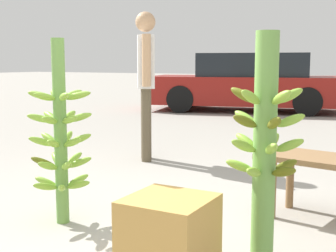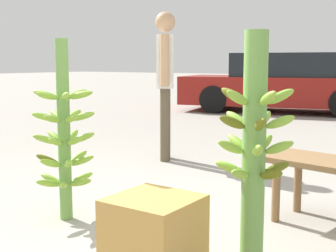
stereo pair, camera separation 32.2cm
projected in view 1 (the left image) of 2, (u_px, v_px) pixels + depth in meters
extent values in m
plane|color=#9E998E|center=(129.00, 245.00, 2.94)|extent=(80.00, 80.00, 0.00)
cylinder|color=#6B9E47|center=(60.00, 132.00, 3.28)|extent=(0.09, 0.09, 1.31)
ellipsoid|color=#84B238|center=(64.00, 97.00, 3.13)|extent=(0.18, 0.15, 0.09)
ellipsoid|color=#84B238|center=(78.00, 96.00, 3.23)|extent=(0.19, 0.12, 0.09)
ellipsoid|color=#84B238|center=(73.00, 94.00, 3.35)|extent=(0.06, 0.20, 0.09)
ellipsoid|color=#84B238|center=(55.00, 94.00, 3.36)|extent=(0.18, 0.15, 0.09)
ellipsoid|color=#84B238|center=(41.00, 95.00, 3.25)|extent=(0.19, 0.12, 0.09)
ellipsoid|color=#84B238|center=(45.00, 97.00, 3.13)|extent=(0.06, 0.20, 0.09)
ellipsoid|color=#84B238|center=(50.00, 120.00, 3.14)|extent=(0.09, 0.20, 0.09)
ellipsoid|color=#84B238|center=(70.00, 120.00, 3.17)|extent=(0.20, 0.10, 0.09)
ellipsoid|color=#84B238|center=(79.00, 117.00, 3.29)|extent=(0.17, 0.16, 0.09)
ellipsoid|color=#84B238|center=(69.00, 116.00, 3.39)|extent=(0.09, 0.20, 0.09)
ellipsoid|color=#84B238|center=(51.00, 116.00, 3.36)|extent=(0.20, 0.10, 0.09)
ellipsoid|color=#84B238|center=(41.00, 118.00, 3.23)|extent=(0.17, 0.16, 0.09)
ellipsoid|color=#84B238|center=(49.00, 139.00, 3.37)|extent=(0.20, 0.08, 0.10)
ellipsoid|color=#84B238|center=(42.00, 142.00, 3.24)|extent=(0.16, 0.18, 0.10)
ellipsoid|color=#84B238|center=(53.00, 144.00, 3.16)|extent=(0.11, 0.20, 0.10)
ellipsoid|color=#84B238|center=(72.00, 142.00, 3.20)|extent=(0.20, 0.08, 0.10)
ellipsoid|color=#84B238|center=(79.00, 139.00, 3.33)|extent=(0.16, 0.18, 0.10)
ellipsoid|color=#84B238|center=(67.00, 138.00, 3.41)|extent=(0.11, 0.20, 0.10)
ellipsoid|color=#84B238|center=(74.00, 159.00, 3.41)|extent=(0.05, 0.19, 0.11)
ellipsoid|color=#84B238|center=(56.00, 159.00, 3.42)|extent=(0.19, 0.14, 0.11)
ellipsoid|color=#5D6216|center=(43.00, 162.00, 3.31)|extent=(0.19, 0.13, 0.11)
ellipsoid|color=#84B238|center=(48.00, 166.00, 3.20)|extent=(0.05, 0.19, 0.11)
ellipsoid|color=#84B238|center=(67.00, 166.00, 3.20)|extent=(0.19, 0.14, 0.11)
ellipsoid|color=#84B238|center=(79.00, 162.00, 3.30)|extent=(0.19, 0.13, 0.11)
ellipsoid|color=#84B238|center=(62.00, 188.00, 3.20)|extent=(0.16, 0.18, 0.10)
ellipsoid|color=#84B238|center=(78.00, 185.00, 3.29)|extent=(0.20, 0.08, 0.10)
ellipsoid|color=#84B238|center=(78.00, 180.00, 3.41)|extent=(0.11, 0.20, 0.10)
ellipsoid|color=#84B238|center=(62.00, 179.00, 3.45)|extent=(0.16, 0.18, 0.10)
ellipsoid|color=#84B238|center=(46.00, 182.00, 3.37)|extent=(0.20, 0.08, 0.10)
ellipsoid|color=#84B238|center=(45.00, 187.00, 3.24)|extent=(0.11, 0.20, 0.10)
cylinder|color=#6B9E47|center=(264.00, 151.00, 2.58)|extent=(0.13, 0.13, 1.31)
ellipsoid|color=#84B238|center=(281.00, 98.00, 2.42)|extent=(0.16, 0.14, 0.12)
ellipsoid|color=#84B238|center=(290.00, 96.00, 2.55)|extent=(0.17, 0.14, 0.12)
ellipsoid|color=#5D6216|center=(266.00, 94.00, 2.67)|extent=(0.10, 0.17, 0.12)
ellipsoid|color=#5D6216|center=(243.00, 95.00, 2.61)|extent=(0.17, 0.05, 0.12)
ellipsoid|color=#84B238|center=(251.00, 97.00, 2.45)|extent=(0.10, 0.17, 0.12)
ellipsoid|color=#5D6216|center=(274.00, 123.00, 2.43)|extent=(0.14, 0.16, 0.11)
ellipsoid|color=#84B238|center=(291.00, 121.00, 2.54)|extent=(0.17, 0.10, 0.11)
ellipsoid|color=#84B238|center=(272.00, 117.00, 2.68)|extent=(0.05, 0.17, 0.11)
ellipsoid|color=#84B238|center=(245.00, 118.00, 2.66)|extent=(0.17, 0.10, 0.11)
ellipsoid|color=#5D6216|center=(245.00, 121.00, 2.50)|extent=(0.14, 0.17, 0.11)
ellipsoid|color=#84B238|center=(273.00, 141.00, 2.69)|extent=(0.06, 0.17, 0.11)
ellipsoid|color=#84B238|center=(246.00, 141.00, 2.68)|extent=(0.17, 0.11, 0.11)
ellipsoid|color=#84B238|center=(244.00, 146.00, 2.53)|extent=(0.14, 0.16, 0.11)
ellipsoid|color=#84B238|center=(272.00, 149.00, 2.44)|extent=(0.13, 0.17, 0.11)
ellipsoid|color=#84B238|center=(290.00, 145.00, 2.54)|extent=(0.17, 0.09, 0.11)
ellipsoid|color=#5D6216|center=(284.00, 172.00, 2.49)|extent=(0.17, 0.11, 0.09)
ellipsoid|color=#5D6216|center=(285.00, 166.00, 2.64)|extent=(0.15, 0.16, 0.09)
ellipsoid|color=#84B238|center=(259.00, 162.00, 2.73)|extent=(0.13, 0.17, 0.09)
ellipsoid|color=#84B238|center=(239.00, 166.00, 2.63)|extent=(0.17, 0.08, 0.09)
ellipsoid|color=#84B238|center=(254.00, 172.00, 2.48)|extent=(0.07, 0.17, 0.09)
cylinder|color=brown|center=(146.00, 125.00, 5.38)|extent=(0.16, 0.16, 0.85)
cylinder|color=brown|center=(146.00, 123.00, 5.56)|extent=(0.16, 0.16, 0.85)
cube|color=white|center=(146.00, 62.00, 5.37)|extent=(0.38, 0.45, 0.60)
cylinder|color=tan|center=(146.00, 60.00, 5.11)|extent=(0.14, 0.14, 0.57)
cylinder|color=tan|center=(145.00, 61.00, 5.63)|extent=(0.14, 0.14, 0.57)
sphere|color=tan|center=(145.00, 22.00, 5.31)|extent=(0.23, 0.23, 0.23)
cylinder|color=olive|center=(290.00, 181.00, 3.68)|extent=(0.06, 0.06, 0.43)
cylinder|color=olive|center=(272.00, 189.00, 3.44)|extent=(0.06, 0.06, 0.43)
cube|color=maroon|center=(246.00, 90.00, 11.04)|extent=(4.78, 2.86, 0.65)
cube|color=black|center=(254.00, 65.00, 10.92)|extent=(2.79, 2.22, 0.53)
cylinder|color=black|center=(181.00, 99.00, 10.62)|extent=(0.65, 0.35, 0.62)
cylinder|color=black|center=(195.00, 94.00, 12.21)|extent=(0.65, 0.35, 0.62)
cylinder|color=black|center=(307.00, 102.00, 9.93)|extent=(0.65, 0.35, 0.62)
cylinder|color=black|center=(305.00, 96.00, 11.51)|extent=(0.65, 0.35, 0.62)
cube|color=#C69347|center=(169.00, 237.00, 2.50)|extent=(0.43, 0.43, 0.43)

